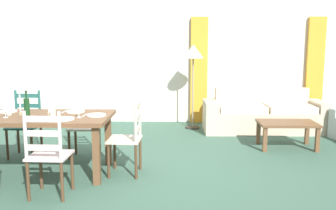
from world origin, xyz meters
name	(u,v)px	position (x,y,z in m)	size (l,w,h in m)	color
ground_plane	(144,172)	(0.00, 0.00, -0.01)	(9.60, 9.60, 0.02)	#395B4A
wall_far	(157,58)	(0.00, 3.30, 1.35)	(9.60, 0.16, 2.70)	silver
curtain_panel_left	(199,71)	(0.89, 3.16, 1.10)	(0.35, 0.08, 2.20)	gold
curtain_panel_right	(315,71)	(3.29, 3.16, 1.10)	(0.35, 0.08, 2.20)	gold
dining_table	(35,122)	(-1.37, -0.08, 0.66)	(1.90, 0.96, 0.75)	brown
dining_chair_near_right	(48,154)	(-0.95, -0.83, 0.48)	(0.43, 0.41, 0.96)	beige
dining_chair_far_left	(25,124)	(-1.81, 0.69, 0.48)	(0.44, 0.42, 0.96)	#21544D
dining_chair_far_right	(85,125)	(-0.92, 0.65, 0.48)	(0.42, 0.40, 0.96)	beige
dining_chair_head_east	(129,137)	(-0.19, -0.08, 0.48)	(0.42, 0.44, 0.96)	beige
dinner_plate_near_right	(64,119)	(-0.92, -0.33, 0.76)	(0.24, 0.24, 0.02)	white
fork_near_right	(52,119)	(-1.07, -0.33, 0.75)	(0.02, 0.17, 0.01)	silver
dinner_plate_far_left	(8,111)	(-1.82, 0.17, 0.76)	(0.24, 0.24, 0.02)	white
dinner_plate_far_right	(75,111)	(-0.92, 0.17, 0.76)	(0.24, 0.24, 0.02)	white
fork_far_right	(64,112)	(-1.07, 0.17, 0.75)	(0.02, 0.17, 0.01)	silver
dinner_plate_head_east	(96,115)	(-0.59, -0.08, 0.76)	(0.24, 0.24, 0.02)	white
fork_head_east	(84,115)	(-0.74, -0.08, 0.75)	(0.02, 0.17, 0.01)	silver
wine_bottle	(27,106)	(-1.45, -0.10, 0.87)	(0.07, 0.07, 0.32)	#143819
wine_glass_near_left	(5,109)	(-1.66, -0.22, 0.86)	(0.06, 0.06, 0.16)	white
wine_glass_near_right	(79,109)	(-0.77, -0.20, 0.86)	(0.06, 0.06, 0.16)	white
coffee_cup_primary	(53,113)	(-1.11, -0.16, 0.80)	(0.07, 0.07, 0.09)	beige
coffee_cup_secondary	(9,111)	(-1.70, -0.05, 0.80)	(0.07, 0.07, 0.09)	beige
candle_tall	(20,109)	(-1.55, -0.06, 0.82)	(0.05, 0.05, 0.26)	#998C66
candle_short	(49,112)	(-1.17, -0.12, 0.80)	(0.05, 0.05, 0.18)	#998C66
couch	(264,116)	(2.09, 2.40, 0.29)	(2.29, 0.83, 0.80)	#C4B195
coffee_table	(287,126)	(2.17, 1.19, 0.36)	(0.90, 0.56, 0.42)	brown
standing_lamp	(193,57)	(0.74, 2.59, 1.41)	(0.40, 0.40, 1.64)	#332D28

